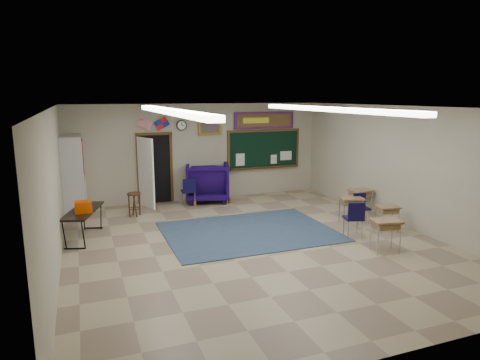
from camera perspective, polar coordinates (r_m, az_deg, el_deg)
name	(u,v)px	position (r m, az deg, el deg)	size (l,w,h in m)	color
floor	(254,243)	(9.65, 1.88, -8.45)	(9.00, 9.00, 0.00)	tan
back_wall	(199,152)	(13.46, -5.45, 3.72)	(8.00, 0.04, 3.00)	#AFA78E
front_wall	(399,244)	(5.51, 20.40, -7.99)	(8.00, 0.04, 3.00)	#AFA78E
left_wall	(54,192)	(8.58, -23.57, -1.48)	(0.04, 9.00, 3.00)	#AFA78E
right_wall	(403,167)	(11.38, 20.88, 1.66)	(0.04, 9.00, 3.00)	#AFA78E
ceiling	(255,107)	(9.09, 2.00, 9.66)	(8.00, 9.00, 0.04)	silver
area_rug	(249,232)	(10.42, 1.21, -6.88)	(4.00, 3.00, 0.02)	#2F415A
fluorescent_strips	(255,110)	(9.09, 2.00, 9.28)	(3.86, 6.00, 0.10)	white
doorway	(152,170)	(13.08, -11.60, 1.36)	(1.10, 0.89, 2.16)	black
chalkboard	(264,150)	(14.17, 3.22, 3.98)	(2.55, 0.14, 1.30)	#503417
bulletin_board	(264,120)	(14.08, 3.26, 7.96)	(2.10, 0.05, 0.55)	#9F130D
framed_art_print	(210,125)	(13.44, -4.03, 7.37)	(0.75, 0.05, 0.65)	olive
wall_clock	(182,125)	(13.21, -7.80, 7.23)	(0.32, 0.05, 0.32)	black
wall_flags	(153,122)	(13.02, -11.47, 7.63)	(1.16, 0.06, 0.70)	red
storage_cabinet	(73,176)	(12.42, -21.34, 0.48)	(0.59, 1.25, 2.20)	#B2B2AD
wingback_armchair	(207,182)	(13.32, -4.39, -0.27)	(1.28, 1.32, 1.20)	#130539
student_chair_reading	(189,192)	(12.79, -6.87, -1.58)	(0.43, 0.43, 0.86)	black
student_chair_desk_a	(353,219)	(10.29, 14.87, -5.04)	(0.43, 0.43, 0.86)	black
student_chair_desk_b	(362,209)	(11.45, 15.92, -3.73)	(0.38, 0.38, 0.76)	black
student_desk_front_left	(351,209)	(11.34, 14.57, -3.77)	(0.66, 0.55, 0.69)	olive
student_desk_front_right	(360,201)	(12.20, 15.71, -2.71)	(0.64, 0.51, 0.71)	olive
student_desk_back_left	(385,234)	(9.52, 18.82, -6.85)	(0.66, 0.55, 0.70)	olive
student_desk_back_right	(387,217)	(10.96, 19.04, -4.72)	(0.59, 0.49, 0.63)	olive
folding_table	(84,223)	(10.49, -20.11, -5.40)	(1.01, 1.73, 0.93)	black
wooden_stool	(134,204)	(12.01, -13.89, -3.14)	(0.37, 0.37, 0.65)	#4E2E17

